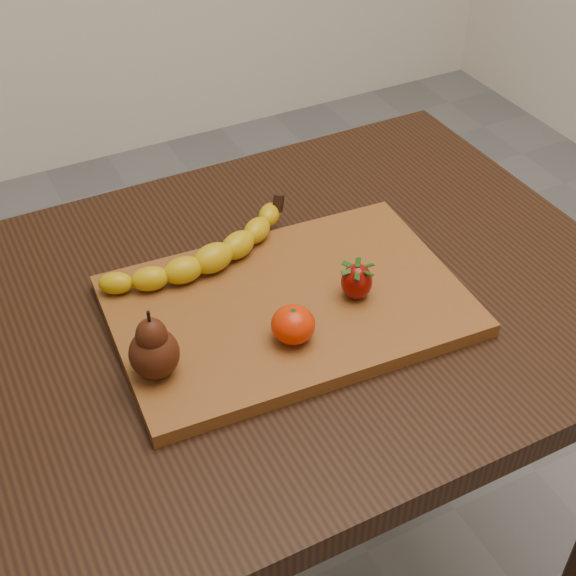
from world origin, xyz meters
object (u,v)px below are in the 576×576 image
cutting_board (288,306)px  mandarin (293,325)px  pear (153,343)px  table (264,354)px

cutting_board → mandarin: mandarin is taller
pear → mandarin: (0.17, -0.02, -0.02)m
table → cutting_board: (0.02, -0.03, 0.11)m
mandarin → table: bearing=86.2°
mandarin → cutting_board: bearing=67.7°
table → mandarin: bearing=-93.8°
cutting_board → pear: (-0.20, -0.04, 0.06)m
table → pear: size_ratio=10.84×
table → pear: bearing=-156.5°
cutting_board → mandarin: bearing=-108.6°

